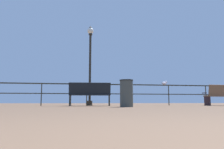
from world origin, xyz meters
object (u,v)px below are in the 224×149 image
at_px(bench_near_right, 223,94).
at_px(trash_bin, 126,93).
at_px(seagull_on_rail, 165,83).
at_px(bench_near_left, 90,93).
at_px(lamppost_center, 90,60).

xyz_separation_m(bench_near_right, trash_bin, (-5.08, -2.07, -0.07)).
bearing_deg(seagull_on_rail, bench_near_right, -19.55).
distance_m(bench_near_right, trash_bin, 5.49).
bearing_deg(bench_near_right, trash_bin, -157.83).
xyz_separation_m(bench_near_left, bench_near_right, (6.13, -0.00, -0.01)).
xyz_separation_m(lamppost_center, seagull_on_rail, (3.59, -0.22, -1.07)).
height_order(bench_near_left, seagull_on_rail, seagull_on_rail).
height_order(bench_near_right, trash_bin, bench_near_right).
bearing_deg(bench_near_right, bench_near_left, 179.99).
relative_size(lamppost_center, trash_bin, 4.27).
height_order(bench_near_left, bench_near_right, bench_near_left).
distance_m(bench_near_left, trash_bin, 2.32).
distance_m(bench_near_left, seagull_on_rail, 3.80).
bearing_deg(bench_near_right, seagull_on_rail, 160.45).
xyz_separation_m(seagull_on_rail, trash_bin, (-2.61, -2.95, -0.63)).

